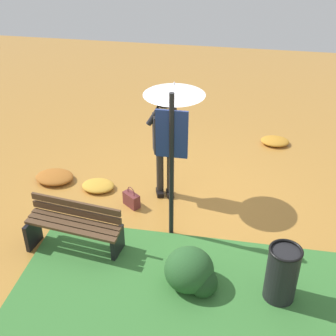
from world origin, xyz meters
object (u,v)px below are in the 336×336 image
at_px(info_sign_post, 172,151).
at_px(park_bench, 74,226).
at_px(trash_bin, 282,275).
at_px(handbag, 131,199).
at_px(person_with_umbrella, 170,112).

bearing_deg(info_sign_post, park_bench, -155.89).
bearing_deg(info_sign_post, trash_bin, -33.44).
relative_size(info_sign_post, trash_bin, 2.76).
xyz_separation_m(info_sign_post, park_bench, (-1.30, -0.58, -1.04)).
xyz_separation_m(handbag, trash_bin, (2.35, -1.62, 0.29)).
height_order(person_with_umbrella, trash_bin, person_with_umbrella).
height_order(person_with_umbrella, info_sign_post, info_sign_post).
bearing_deg(trash_bin, info_sign_post, 146.56).
bearing_deg(park_bench, handbag, 65.29).
bearing_deg(info_sign_post, person_with_umbrella, 101.09).
bearing_deg(handbag, trash_bin, -34.57).
distance_m(info_sign_post, handbag, 1.63).
bearing_deg(person_with_umbrella, trash_bin, -49.36).
relative_size(info_sign_post, park_bench, 1.64).
xyz_separation_m(park_bench, trash_bin, (2.88, -0.46, 0.02)).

